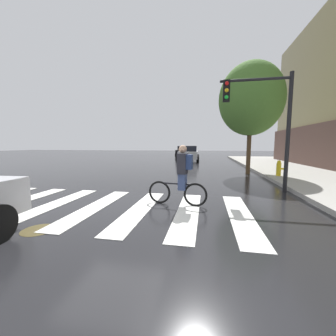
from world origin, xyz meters
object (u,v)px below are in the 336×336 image
object	(u,v)px
cyclist	(181,176)
manhole_cover	(39,230)
traffic_light_near	(264,112)
sedan_far	(185,151)
sedan_mid	(188,153)
street_tree_near	(251,99)
fire_hydrant	(279,168)

from	to	relation	value
cyclist	manhole_cover	bearing A→B (deg)	-139.62
manhole_cover	traffic_light_near	size ratio (longest dim) A/B	0.15
sedan_far	cyclist	distance (m)	24.07
cyclist	traffic_light_near	distance (m)	4.11
sedan_far	traffic_light_near	xyz separation A→B (m)	(5.08, -21.58, 2.05)
sedan_far	cyclist	bearing A→B (deg)	-84.26
manhole_cover	sedan_mid	size ratio (longest dim) A/B	0.13
cyclist	street_tree_near	xyz separation A→B (m)	(3.10, 6.99, 3.43)
manhole_cover	fire_hydrant	xyz separation A→B (m)	(6.88, 7.71, 0.53)
sedan_far	fire_hydrant	xyz separation A→B (m)	(6.70, -18.45, -0.28)
manhole_cover	fire_hydrant	distance (m)	10.35
sedan_mid	traffic_light_near	world-z (taller)	traffic_light_near
sedan_mid	manhole_cover	bearing A→B (deg)	-94.55
cyclist	street_tree_near	size ratio (longest dim) A/B	0.27
cyclist	street_tree_near	world-z (taller)	street_tree_near
fire_hydrant	street_tree_near	size ratio (longest dim) A/B	0.12
manhole_cover	street_tree_near	bearing A→B (deg)	58.24
traffic_light_near	fire_hydrant	size ratio (longest dim) A/B	5.38
sedan_mid	street_tree_near	world-z (taller)	street_tree_near
traffic_light_near	fire_hydrant	bearing A→B (deg)	62.69
sedan_far	fire_hydrant	world-z (taller)	sedan_far
sedan_far	street_tree_near	world-z (taller)	street_tree_near
fire_hydrant	traffic_light_near	bearing A→B (deg)	-117.31
sedan_far	traffic_light_near	distance (m)	22.26
cyclist	traffic_light_near	xyz separation A→B (m)	(2.67, 2.38, 2.02)
manhole_cover	sedan_mid	xyz separation A→B (m)	(1.44, 18.04, 0.83)
street_tree_near	fire_hydrant	bearing A→B (deg)	-51.37
cyclist	traffic_light_near	bearing A→B (deg)	41.61
street_tree_near	sedan_far	bearing A→B (deg)	107.98
sedan_far	street_tree_near	xyz separation A→B (m)	(5.51, -16.96, 3.46)
manhole_cover	fire_hydrant	bearing A→B (deg)	48.23
street_tree_near	manhole_cover	bearing A→B (deg)	-121.76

